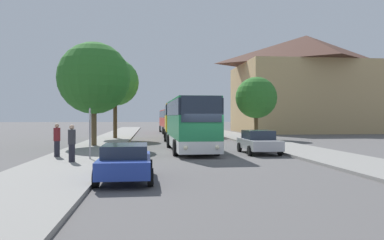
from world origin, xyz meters
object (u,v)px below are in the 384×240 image
(bus_middle, at_px, (177,121))
(bus_rear, at_px, (170,121))
(bus_front, at_px, (190,124))
(bus_stop_sign, at_px, (90,127))
(pedestrian_waiting_near, at_px, (57,140))
(parked_car_left_curb, at_px, (125,161))
(tree_left_far, at_px, (115,82))
(tree_left_near, at_px, (94,78))
(parked_car_right_near, at_px, (259,142))
(parked_car_right_far, at_px, (212,131))
(tree_right_near, at_px, (256,98))
(pedestrian_waiting_far, at_px, (72,143))

(bus_middle, bearing_deg, bus_rear, 91.15)
(bus_front, bearing_deg, bus_stop_sign, -138.58)
(pedestrian_waiting_near, bearing_deg, parked_car_left_curb, 43.12)
(pedestrian_waiting_near, height_order, tree_left_far, tree_left_far)
(tree_left_near, bearing_deg, parked_car_right_near, -28.65)
(parked_car_right_far, distance_m, tree_left_near, 16.63)
(bus_front, distance_m, bus_stop_sign, 7.90)
(bus_middle, xyz_separation_m, tree_left_far, (-6.34, 0.52, 3.99))
(tree_left_near, bearing_deg, tree_right_near, 29.23)
(pedestrian_waiting_far, bearing_deg, parked_car_right_near, -20.53)
(bus_front, xyz_separation_m, bus_stop_sign, (-5.84, -5.32, -0.08))
(pedestrian_waiting_far, bearing_deg, tree_left_near, 49.28)
(parked_car_right_far, bearing_deg, bus_stop_sign, 64.62)
(tree_left_near, distance_m, tree_right_near, 17.42)
(bus_front, height_order, tree_left_near, tree_left_near)
(bus_rear, xyz_separation_m, bus_stop_sign, (-6.05, -33.93, 0.02))
(bus_front, relative_size, tree_left_far, 1.27)
(bus_rear, bearing_deg, tree_left_near, -107.90)
(parked_car_right_far, bearing_deg, pedestrian_waiting_far, 64.61)
(parked_car_right_near, bearing_deg, bus_front, -27.51)
(parked_car_right_near, xyz_separation_m, tree_right_near, (4.08, 14.56, 3.55))
(parked_car_right_near, distance_m, pedestrian_waiting_near, 12.09)
(bus_front, relative_size, pedestrian_waiting_near, 5.69)
(parked_car_left_curb, xyz_separation_m, parked_car_right_far, (7.68, 26.96, 0.08))
(pedestrian_waiting_far, height_order, tree_left_near, tree_left_near)
(tree_left_near, height_order, tree_left_far, tree_left_far)
(bus_stop_sign, relative_size, pedestrian_waiting_near, 1.46)
(bus_front, distance_m, tree_right_near, 15.04)
(bus_rear, xyz_separation_m, parked_car_right_far, (3.85, -13.14, -0.98))
(bus_rear, bearing_deg, parked_car_right_far, -75.41)
(parked_car_left_curb, distance_m, pedestrian_waiting_far, 5.62)
(parked_car_left_curb, height_order, parked_car_right_near, parked_car_right_near)
(bus_front, xyz_separation_m, parked_car_right_near, (4.14, -2.20, -1.11))
(parked_car_right_near, distance_m, pedestrian_waiting_far, 11.53)
(parked_car_right_far, height_order, bus_stop_sign, bus_stop_sign)
(tree_right_near, bearing_deg, parked_car_right_far, 143.15)
(bus_front, distance_m, tree_left_near, 8.66)
(bus_stop_sign, relative_size, tree_left_far, 0.32)
(parked_car_right_far, distance_m, tree_left_far, 11.64)
(bus_front, bearing_deg, tree_left_far, 113.55)
(bus_stop_sign, bearing_deg, bus_middle, 72.38)
(bus_middle, height_order, parked_car_right_near, bus_middle)
(parked_car_right_near, height_order, tree_right_near, tree_right_near)
(parked_car_left_curb, xyz_separation_m, bus_stop_sign, (-2.22, 6.17, 1.08))
(parked_car_right_far, bearing_deg, tree_left_far, 9.26)
(parked_car_right_far, relative_size, bus_stop_sign, 1.60)
(pedestrian_waiting_far, bearing_deg, bus_front, 2.46)
(tree_left_far, bearing_deg, bus_rear, 66.36)
(tree_right_near, bearing_deg, pedestrian_waiting_near, -134.13)
(tree_left_far, bearing_deg, parked_car_right_far, 9.17)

